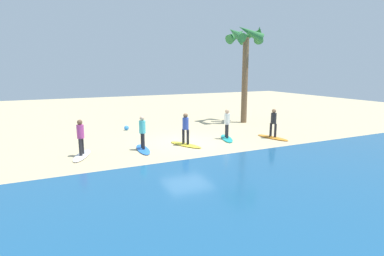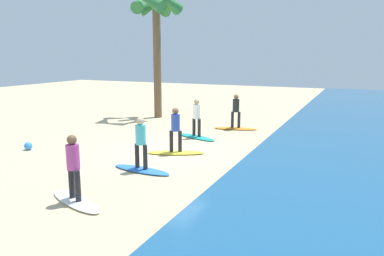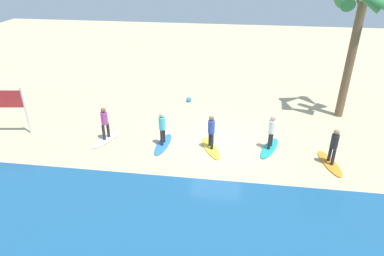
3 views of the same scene
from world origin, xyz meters
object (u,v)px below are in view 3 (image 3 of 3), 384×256
(surfer_blue, at_px, (162,126))
(surfboard_white, at_px, (107,139))
(surfboard_orange, at_px, (330,163))
(surfer_teal, at_px, (272,130))
(surfer_orange, at_px, (334,144))
(palm_tree, at_px, (361,11))
(surfer_yellow, at_px, (211,129))
(surfboard_teal, at_px, (269,148))
(beach_ball, at_px, (189,99))
(surfer_white, at_px, (105,121))
(surfboard_yellow, at_px, (211,148))
(surfboard_blue, at_px, (163,144))

(surfer_blue, height_order, surfboard_white, surfer_blue)
(surfboard_orange, distance_m, surfer_teal, 2.90)
(surfer_orange, xyz_separation_m, palm_tree, (-1.56, -5.23, 4.68))
(surfer_teal, xyz_separation_m, surfer_yellow, (2.76, 0.38, 0.00))
(surfboard_teal, distance_m, surfboard_white, 7.95)
(surfboard_orange, bearing_deg, surfer_yellow, -109.63)
(surfer_yellow, xyz_separation_m, beach_ball, (1.85, -5.44, -0.88))
(surfboard_teal, relative_size, surfer_white, 1.28)
(surfboard_orange, bearing_deg, surfboard_white, -107.39)
(surfboard_yellow, height_order, surfer_white, surfer_white)
(surfboard_blue, bearing_deg, surfboard_teal, 99.43)
(surfboard_orange, distance_m, palm_tree, 7.88)
(surfer_teal, distance_m, palm_tree, 7.55)
(surfboard_orange, xyz_separation_m, surfboard_white, (10.49, -0.75, 0.00))
(surfboard_orange, height_order, surfer_yellow, surfer_yellow)
(surfer_orange, bearing_deg, surfer_blue, -4.73)
(surfer_teal, xyz_separation_m, surfer_white, (7.94, 0.21, 0.00))
(surfer_white, xyz_separation_m, palm_tree, (-12.05, -4.48, 4.68))
(surfer_white, xyz_separation_m, beach_ball, (-3.34, -5.28, -0.88))
(beach_ball, bearing_deg, palm_tree, 174.79)
(surfer_teal, distance_m, surfboard_white, 8.01)
(surfboard_yellow, relative_size, surfer_yellow, 1.28)
(surfboard_white, bearing_deg, surfer_teal, 112.52)
(surfer_yellow, relative_size, surfer_white, 1.00)
(surfer_orange, height_order, surfer_yellow, same)
(surfer_orange, distance_m, palm_tree, 7.19)
(surfer_white, bearing_deg, surfboard_white, 0.00)
(surfer_yellow, distance_m, palm_tree, 9.52)
(surfer_teal, xyz_separation_m, surfer_blue, (5.07, 0.34, 0.00))
(surfboard_teal, relative_size, surfer_blue, 1.28)
(surfboard_orange, distance_m, surfboard_yellow, 5.34)
(surfer_orange, relative_size, palm_tree, 0.23)
(surfer_orange, xyz_separation_m, beach_ball, (7.15, -6.03, -0.88))
(surfboard_orange, xyz_separation_m, surfer_blue, (7.62, -0.63, 0.99))
(surfboard_teal, relative_size, beach_ball, 6.83)
(surfboard_orange, relative_size, palm_tree, 0.29)
(surfboard_teal, height_order, surfer_yellow, surfer_yellow)
(surfboard_orange, distance_m, surfer_white, 10.56)
(surfer_blue, bearing_deg, surfer_white, -2.42)
(surfboard_orange, xyz_separation_m, surfer_white, (10.49, -0.75, 0.99))
(surfboard_orange, height_order, surfboard_blue, same)
(surfer_teal, distance_m, beach_ball, 6.90)
(surfboard_yellow, relative_size, surfer_white, 1.28)
(surfboard_teal, xyz_separation_m, surfboard_yellow, (2.76, 0.38, 0.00))
(surfboard_teal, xyz_separation_m, surfboard_blue, (5.07, 0.34, 0.00))
(surfboard_orange, xyz_separation_m, surfboard_blue, (7.62, -0.63, 0.00))
(surfboard_blue, distance_m, surfboard_white, 2.88)
(surfer_orange, distance_m, surfboard_white, 10.56)
(surfer_yellow, height_order, palm_tree, palm_tree)
(surfer_teal, bearing_deg, surfboard_blue, 3.78)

